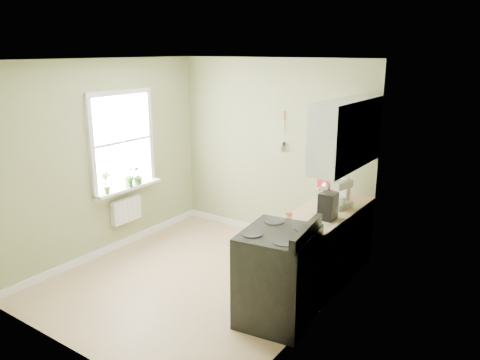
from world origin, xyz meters
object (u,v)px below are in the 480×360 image
Objects in this scene: stove at (278,275)px; kettle at (325,190)px; coffee_maker at (328,207)px; stand_mixer at (341,195)px.

kettle is (-0.23, 1.61, 0.50)m from stove.
stove reaches higher than kettle.
coffee_maker reaches higher than kettle.
stove is 2.96× the size of stand_mixer.
stove is 3.61× the size of coffee_maker.
kettle is at bearing 98.06° from stove.
coffee_maker is (0.03, -0.47, -0.01)m from stand_mixer.
stove is 5.44× the size of kettle.
kettle is at bearing 116.55° from coffee_maker.
stove is 1.71m from kettle.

